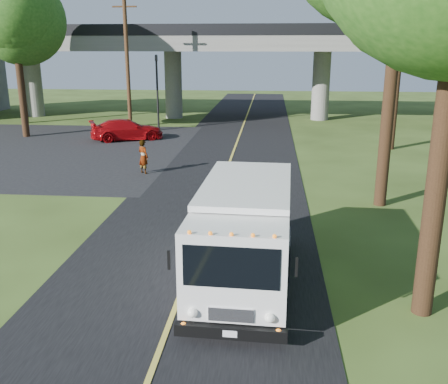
# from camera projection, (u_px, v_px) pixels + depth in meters

# --- Properties ---
(ground) EXTENTS (120.00, 120.00, 0.00)m
(ground) POSITION_uv_depth(u_px,v_px,m) (170.00, 323.00, 10.67)
(ground) COLOR #324518
(ground) RESTS_ON ground
(road) EXTENTS (7.00, 90.00, 0.02)m
(road) POSITION_uv_depth(u_px,v_px,m) (218.00, 193.00, 20.23)
(road) COLOR black
(road) RESTS_ON ground
(parking_lot) EXTENTS (16.00, 18.00, 0.01)m
(parking_lot) POSITION_uv_depth(u_px,v_px,m) (44.00, 149.00, 28.86)
(parking_lot) COLOR black
(parking_lot) RESTS_ON ground
(lane_line) EXTENTS (0.12, 90.00, 0.01)m
(lane_line) POSITION_uv_depth(u_px,v_px,m) (218.00, 192.00, 20.22)
(lane_line) COLOR gold
(lane_line) RESTS_ON road
(overpass) EXTENTS (54.00, 10.00, 7.30)m
(overpass) POSITION_uv_depth(u_px,v_px,m) (246.00, 62.00, 39.99)
(overpass) COLOR slate
(overpass) RESTS_ON ground
(traffic_signal) EXTENTS (0.18, 0.22, 5.20)m
(traffic_signal) POSITION_uv_depth(u_px,v_px,m) (157.00, 84.00, 35.17)
(traffic_signal) COLOR black
(traffic_signal) RESTS_ON ground
(utility_pole) EXTENTS (1.60, 0.26, 9.00)m
(utility_pole) POSITION_uv_depth(u_px,v_px,m) (127.00, 64.00, 33.00)
(utility_pole) COLOR #472D19
(utility_pole) RESTS_ON ground
(tree_left_lot) EXTENTS (5.60, 5.50, 10.50)m
(tree_left_lot) POSITION_uv_depth(u_px,v_px,m) (14.00, 10.00, 30.57)
(tree_left_lot) COLOR #382314
(tree_left_lot) RESTS_ON ground
(tree_left_far) EXTENTS (5.26, 5.16, 9.89)m
(tree_left_far) POSITION_uv_depth(u_px,v_px,m) (16.00, 22.00, 36.70)
(tree_left_far) COLOR #382314
(tree_left_far) RESTS_ON ground
(step_van) EXTENTS (2.40, 6.00, 2.48)m
(step_van) POSITION_uv_depth(u_px,v_px,m) (245.00, 232.00, 12.18)
(step_van) COLOR white
(step_van) RESTS_ON ground
(red_sedan) EXTENTS (4.89, 3.56, 1.32)m
(red_sedan) POSITION_uv_depth(u_px,v_px,m) (127.00, 130.00, 31.63)
(red_sedan) COLOR #A20A0E
(red_sedan) RESTS_ON ground
(pedestrian) EXTENTS (0.70, 0.65, 1.60)m
(pedestrian) POSITION_uv_depth(u_px,v_px,m) (143.00, 157.00, 23.13)
(pedestrian) COLOR gray
(pedestrian) RESTS_ON ground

